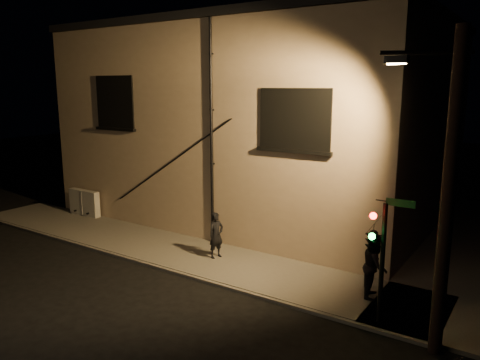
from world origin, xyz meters
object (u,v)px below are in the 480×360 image
Objects in this scene: pedestrian_a at (216,235)px; pedestrian_b at (375,266)px; traffic_signal at (374,239)px; streetlamp_pole at (445,188)px; utility_cabinet at (84,203)px.

pedestrian_b reaches higher than pedestrian_a.
traffic_signal is 0.45× the size of streetlamp_pole.
streetlamp_pole is at bearing -9.97° from utility_cabinet.
traffic_signal reaches higher than pedestrian_a.
pedestrian_b is 3.87m from streetlamp_pole.
pedestrian_a is 8.33m from streetlamp_pole.
traffic_signal is (0.38, -1.48, 1.27)m from pedestrian_b.
traffic_signal is 2.23m from streetlamp_pole.
pedestrian_b is 1.99m from traffic_signal.
pedestrian_a is at bearing 166.72° from streetlamp_pole.
pedestrian_a is 0.89× the size of pedestrian_b.
streetlamp_pole is (16.03, -2.82, 3.15)m from utility_cabinet.
utility_cabinet is 0.25× the size of streetlamp_pole.
streetlamp_pole is (1.57, -0.30, 1.55)m from traffic_signal.
utility_cabinet is at bearing 170.13° from traffic_signal.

